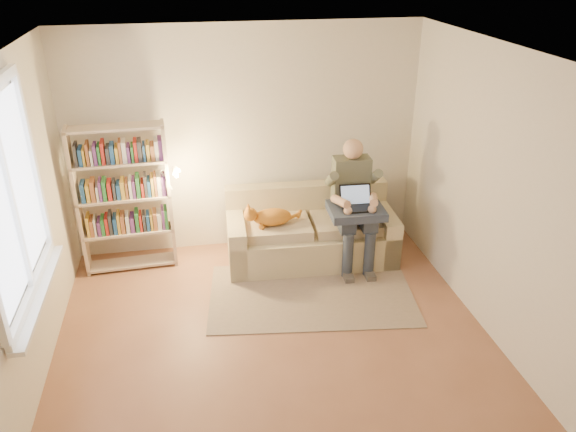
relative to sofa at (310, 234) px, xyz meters
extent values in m
plane|color=brown|center=(-0.65, -1.74, -0.29)|extent=(4.50, 4.50, 0.00)
cube|color=white|center=(-0.65, -1.74, 2.31)|extent=(4.00, 4.50, 0.02)
cube|color=silver|center=(-2.65, -1.74, 1.01)|extent=(0.02, 4.50, 2.60)
cube|color=silver|center=(1.35, -1.74, 1.01)|extent=(0.02, 4.50, 2.60)
cube|color=silver|center=(-0.65, 0.51, 1.01)|extent=(4.00, 0.02, 2.60)
plane|color=white|center=(-2.62, -1.54, 1.36)|extent=(0.00, 1.50, 1.50)
cube|color=white|center=(-2.61, -1.54, 0.57)|extent=(0.05, 1.50, 0.08)
cube|color=white|center=(-2.61, -1.54, 1.36)|extent=(0.04, 0.05, 1.50)
cube|color=white|center=(-2.57, -1.54, 0.52)|extent=(0.12, 1.52, 0.04)
cube|color=beige|center=(0.00, -0.04, -0.09)|extent=(1.94, 0.94, 0.40)
cube|color=beige|center=(0.01, 0.29, 0.31)|extent=(1.91, 0.28, 0.41)
cube|color=beige|center=(-0.86, 0.00, -0.01)|extent=(0.23, 0.86, 0.57)
cube|color=beige|center=(0.85, -0.08, -0.01)|extent=(0.23, 0.86, 0.57)
cube|color=beige|center=(-0.43, -0.07, 0.16)|extent=(0.83, 0.61, 0.11)
cube|color=beige|center=(0.42, -0.11, 0.16)|extent=(0.83, 0.61, 0.11)
cube|color=#656B56|center=(0.45, -0.03, 0.64)|extent=(0.41, 0.24, 0.56)
sphere|color=tan|center=(0.45, -0.05, 1.03)|extent=(0.22, 0.22, 0.22)
cube|color=#303844|center=(0.32, -0.29, 0.31)|extent=(0.18, 0.46, 0.17)
cube|color=#303844|center=(0.56, -0.30, 0.31)|extent=(0.18, 0.46, 0.17)
cylinder|color=#303844|center=(0.31, -0.51, -0.03)|extent=(0.12, 0.12, 0.53)
cylinder|color=#303844|center=(0.55, -0.52, -0.03)|extent=(0.12, 0.12, 0.53)
ellipsoid|color=orange|center=(-0.43, -0.10, 0.31)|extent=(0.44, 0.24, 0.19)
sphere|color=orange|center=(-0.68, -0.12, 0.38)|extent=(0.15, 0.15, 0.15)
cylinder|color=orange|center=(-0.21, -0.06, 0.28)|extent=(0.21, 0.05, 0.06)
cube|color=#2C364D|center=(0.44, -0.31, 0.41)|extent=(0.61, 0.51, 0.09)
cube|color=black|center=(0.44, -0.35, 0.47)|extent=(0.36, 0.26, 0.02)
cube|color=black|center=(0.45, -0.24, 0.57)|extent=(0.35, 0.12, 0.22)
plane|color=#8CA5CC|center=(0.45, -0.24, 0.57)|extent=(0.32, 0.14, 0.29)
cube|color=#C5AE95|center=(-2.51, 0.13, 0.54)|extent=(0.05, 0.25, 1.67)
cube|color=#C5AE95|center=(-1.55, 0.18, 0.54)|extent=(0.05, 0.25, 1.67)
cube|color=#C5AE95|center=(-2.03, 0.16, -0.25)|extent=(1.00, 0.30, 0.03)
cube|color=#C5AE95|center=(-2.03, 0.16, 0.16)|extent=(1.00, 0.30, 0.03)
cube|color=#C5AE95|center=(-2.03, 0.16, 0.56)|extent=(1.00, 0.30, 0.03)
cube|color=#C5AE95|center=(-2.03, 0.16, 0.97)|extent=(1.00, 0.30, 0.03)
cube|color=#C5AE95|center=(-2.03, 0.16, 1.35)|extent=(1.00, 0.30, 0.03)
cube|color=silver|center=(-2.03, 0.16, 0.27)|extent=(0.86, 0.25, 0.20)
cube|color=#66337F|center=(-2.03, 0.16, 0.68)|extent=(0.86, 0.25, 0.20)
cube|color=#267233|center=(-2.03, 0.16, 1.08)|extent=(0.86, 0.25, 0.20)
cylinder|color=white|center=(-1.63, 0.18, 0.59)|extent=(0.09, 0.09, 0.04)
cone|color=white|center=(-1.48, 0.08, 0.85)|extent=(0.11, 0.14, 0.14)
cube|color=gray|center=(-0.16, -0.80, -0.29)|extent=(2.26, 1.51, 0.01)
camera|label=1|loc=(-1.31, -5.60, 3.04)|focal=35.00mm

